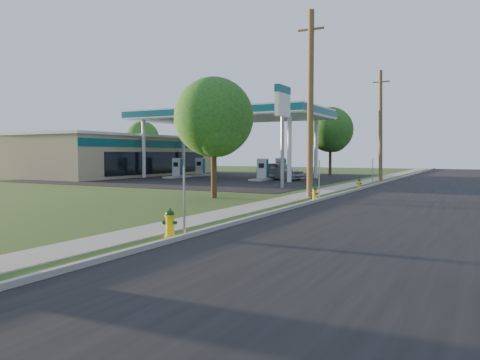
# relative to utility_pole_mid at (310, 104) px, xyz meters

# --- Properties ---
(ground_plane) EXTENTS (140.00, 140.00, 0.00)m
(ground_plane) POSITION_rel_utility_pole_mid_xyz_m (0.60, -17.00, -4.95)
(ground_plane) COLOR #3A4F1D
(ground_plane) RESTS_ON ground
(road) EXTENTS (8.00, 120.00, 0.02)m
(road) POSITION_rel_utility_pole_mid_xyz_m (5.10, -7.00, -4.94)
(road) COLOR black
(road) RESTS_ON ground
(curb) EXTENTS (0.15, 120.00, 0.15)m
(curb) POSITION_rel_utility_pole_mid_xyz_m (1.10, -7.00, -4.88)
(curb) COLOR #A09E92
(curb) RESTS_ON ground
(sidewalk) EXTENTS (1.50, 120.00, 0.03)m
(sidewalk) POSITION_rel_utility_pole_mid_xyz_m (-0.65, -7.00, -4.94)
(sidewalk) COLOR gray
(sidewalk) RESTS_ON ground
(forecourt) EXTENTS (26.00, 28.00, 0.02)m
(forecourt) POSITION_rel_utility_pole_mid_xyz_m (-15.40, 15.00, -4.94)
(forecourt) COLOR black
(forecourt) RESTS_ON ground
(utility_pole_mid) EXTENTS (1.40, 0.32, 9.80)m
(utility_pole_mid) POSITION_rel_utility_pole_mid_xyz_m (0.00, 0.00, 0.00)
(utility_pole_mid) COLOR brown
(utility_pole_mid) RESTS_ON ground
(utility_pole_far) EXTENTS (1.40, 0.32, 9.50)m
(utility_pole_far) POSITION_rel_utility_pole_mid_xyz_m (0.00, 18.00, -0.15)
(utility_pole_far) COLOR brown
(utility_pole_far) RESTS_ON ground
(sign_post_near) EXTENTS (0.05, 0.04, 2.00)m
(sign_post_near) POSITION_rel_utility_pole_mid_xyz_m (0.85, -12.80, -3.95)
(sign_post_near) COLOR gray
(sign_post_near) RESTS_ON ground
(sign_post_mid) EXTENTS (0.05, 0.04, 2.00)m
(sign_post_mid) POSITION_rel_utility_pole_mid_xyz_m (0.85, -1.00, -3.95)
(sign_post_mid) COLOR gray
(sign_post_mid) RESTS_ON ground
(sign_post_far) EXTENTS (0.05, 0.04, 2.00)m
(sign_post_far) POSITION_rel_utility_pole_mid_xyz_m (0.85, 11.20, -3.95)
(sign_post_far) COLOR gray
(sign_post_far) RESTS_ON ground
(gas_canopy) EXTENTS (18.18, 9.18, 6.40)m
(gas_canopy) POSITION_rel_utility_pole_mid_xyz_m (-13.40, 15.00, 0.94)
(gas_canopy) COLOR silver
(gas_canopy) RESTS_ON ground
(fuel_pump_nw) EXTENTS (1.20, 3.20, 1.90)m
(fuel_pump_nw) POSITION_rel_utility_pole_mid_xyz_m (-17.90, 13.00, -4.23)
(fuel_pump_nw) COLOR #A09E92
(fuel_pump_nw) RESTS_ON ground
(fuel_pump_ne) EXTENTS (1.20, 3.20, 1.90)m
(fuel_pump_ne) POSITION_rel_utility_pole_mid_xyz_m (-8.90, 13.00, -4.23)
(fuel_pump_ne) COLOR #A09E92
(fuel_pump_ne) RESTS_ON ground
(fuel_pump_sw) EXTENTS (1.20, 3.20, 1.90)m
(fuel_pump_sw) POSITION_rel_utility_pole_mid_xyz_m (-17.90, 17.00, -4.23)
(fuel_pump_sw) COLOR #A09E92
(fuel_pump_sw) RESTS_ON ground
(fuel_pump_se) EXTENTS (1.20, 3.20, 1.90)m
(fuel_pump_se) POSITION_rel_utility_pole_mid_xyz_m (-8.90, 17.00, -4.23)
(fuel_pump_se) COLOR #A09E92
(fuel_pump_se) RESTS_ON ground
(convenience_store) EXTENTS (10.40, 22.40, 4.25)m
(convenience_store) POSITION_rel_utility_pole_mid_xyz_m (-26.38, 15.00, -2.82)
(convenience_store) COLOR tan
(convenience_store) RESTS_ON ground
(price_pylon) EXTENTS (0.34, 2.04, 6.85)m
(price_pylon) POSITION_rel_utility_pole_mid_xyz_m (-3.90, 5.50, 0.48)
(price_pylon) COLOR gray
(price_pylon) RESTS_ON ground
(tree_verge) EXTENTS (4.17, 4.17, 6.32)m
(tree_verge) POSITION_rel_utility_pole_mid_xyz_m (-4.29, -2.62, -0.89)
(tree_verge) COLOR #332415
(tree_verge) RESTS_ON ground
(tree_lot) EXTENTS (4.80, 4.80, 7.27)m
(tree_lot) POSITION_rel_utility_pole_mid_xyz_m (-6.49, 24.89, -0.27)
(tree_lot) COLOR #332415
(tree_lot) RESTS_ON ground
(tree_back) EXTENTS (4.31, 4.31, 6.53)m
(tree_back) POSITION_rel_utility_pole_mid_xyz_m (-31.42, 24.21, -0.75)
(tree_back) COLOR #332415
(tree_back) RESTS_ON ground
(hydrant_near) EXTENTS (0.42, 0.37, 0.81)m
(hydrant_near) POSITION_rel_utility_pole_mid_xyz_m (0.53, -13.04, -4.56)
(hydrant_near) COLOR yellow
(hydrant_near) RESTS_ON ground
(hydrant_mid) EXTENTS (0.37, 0.33, 0.71)m
(hydrant_mid) POSITION_rel_utility_pole_mid_xyz_m (0.79, -1.49, -4.61)
(hydrant_mid) COLOR yellow
(hydrant_mid) RESTS_ON ground
(hydrant_far) EXTENTS (0.35, 0.31, 0.67)m
(hydrant_far) POSITION_rel_utility_pole_mid_xyz_m (0.76, 7.63, -4.63)
(hydrant_far) COLOR yellow
(hydrant_far) RESTS_ON ground
(car_silver) EXTENTS (5.06, 3.51, 1.60)m
(car_silver) POSITION_rel_utility_pole_mid_xyz_m (-7.97, 14.57, -4.15)
(car_silver) COLOR #B6B8BD
(car_silver) RESTS_ON ground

